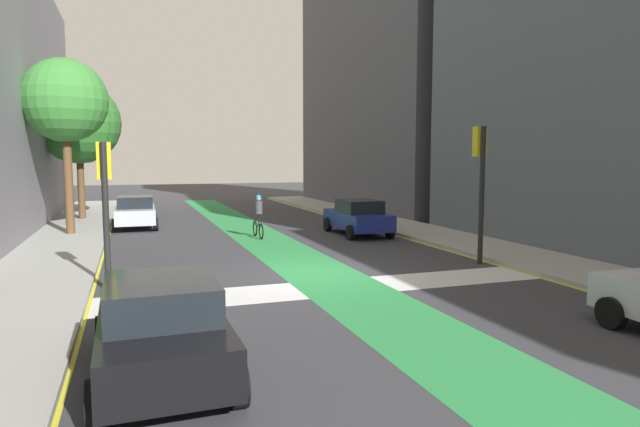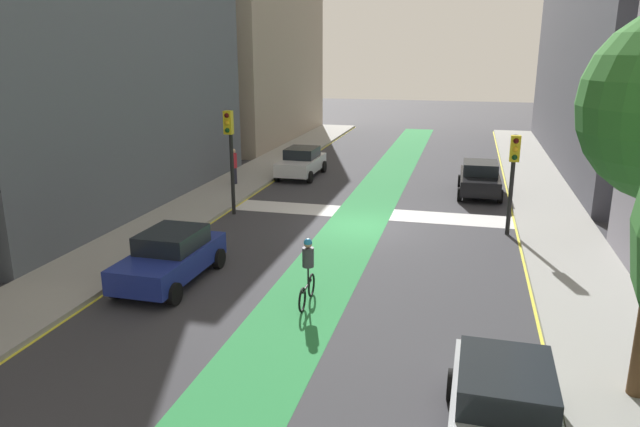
% 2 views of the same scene
% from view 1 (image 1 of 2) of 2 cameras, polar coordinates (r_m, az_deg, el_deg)
% --- Properties ---
extents(ground_plane, '(120.00, 120.00, 0.00)m').
position_cam_1_polar(ground_plane, '(16.29, -1.04, -6.22)').
color(ground_plane, '#38383D').
extents(bike_lane_paint, '(2.40, 60.00, 0.01)m').
position_cam_1_polar(bike_lane_paint, '(16.36, -0.23, -6.15)').
color(bike_lane_paint, '#2D8C47').
rests_on(bike_lane_paint, ground_plane).
extents(crosswalk_band, '(12.00, 1.80, 0.01)m').
position_cam_1_polar(crosswalk_band, '(14.45, 1.45, -7.76)').
color(crosswalk_band, silver).
rests_on(crosswalk_band, ground_plane).
extents(sidewalk_left, '(3.00, 60.00, 0.15)m').
position_cam_1_polar(sidewalk_left, '(15.72, -28.24, -7.07)').
color(sidewalk_left, '#9E9E99').
rests_on(sidewalk_left, ground_plane).
extents(curb_stripe_left, '(0.16, 60.00, 0.01)m').
position_cam_1_polar(curb_stripe_left, '(15.56, -22.73, -7.22)').
color(curb_stripe_left, yellow).
rests_on(curb_stripe_left, ground_plane).
extents(sidewalk_right, '(3.00, 60.00, 0.15)m').
position_cam_1_polar(sidewalk_right, '(19.88, 20.04, -4.16)').
color(sidewalk_right, '#9E9E99').
rests_on(sidewalk_right, ground_plane).
extents(curb_stripe_right, '(0.16, 60.00, 0.01)m').
position_cam_1_polar(curb_stripe_right, '(18.99, 16.50, -4.72)').
color(curb_stripe_right, yellow).
rests_on(curb_stripe_right, ground_plane).
extents(traffic_signal_near_right, '(0.35, 0.52, 4.40)m').
position_cam_1_polar(traffic_signal_near_right, '(18.16, 16.43, 4.57)').
color(traffic_signal_near_right, black).
rests_on(traffic_signal_near_right, ground_plane).
extents(traffic_signal_near_left, '(0.35, 0.52, 3.80)m').
position_cam_1_polar(traffic_signal_near_left, '(14.97, -21.59, 2.68)').
color(traffic_signal_near_left, black).
rests_on(traffic_signal_near_left, ground_plane).
extents(car_black_left_near, '(2.08, 4.23, 1.57)m').
position_cam_1_polar(car_black_left_near, '(8.90, -16.31, -11.30)').
color(car_black_left_near, black).
rests_on(car_black_left_near, ground_plane).
extents(car_silver_left_far, '(2.08, 4.23, 1.57)m').
position_cam_1_polar(car_silver_left_far, '(28.06, -18.76, 0.18)').
color(car_silver_left_far, '#B2B7BF').
rests_on(car_silver_left_far, ground_plane).
extents(car_blue_right_far, '(2.07, 4.23, 1.57)m').
position_cam_1_polar(car_blue_right_far, '(24.29, 3.99, -0.35)').
color(car_blue_right_far, navy).
rests_on(car_blue_right_far, ground_plane).
extents(cyclist_in_lane, '(0.32, 1.73, 1.86)m').
position_cam_1_polar(cyclist_in_lane, '(23.38, -6.47, -0.20)').
color(cyclist_in_lane, black).
rests_on(cyclist_in_lane, ground_plane).
extents(street_tree_near, '(3.52, 3.52, 7.46)m').
position_cam_1_polar(street_tree_near, '(25.89, -25.15, 10.59)').
color(street_tree_near, brown).
rests_on(street_tree_near, sidewalk_left).
extents(street_tree_far, '(4.38, 4.38, 7.34)m').
position_cam_1_polar(street_tree_far, '(32.20, -23.97, 8.65)').
color(street_tree_far, brown).
rests_on(street_tree_far, sidewalk_left).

